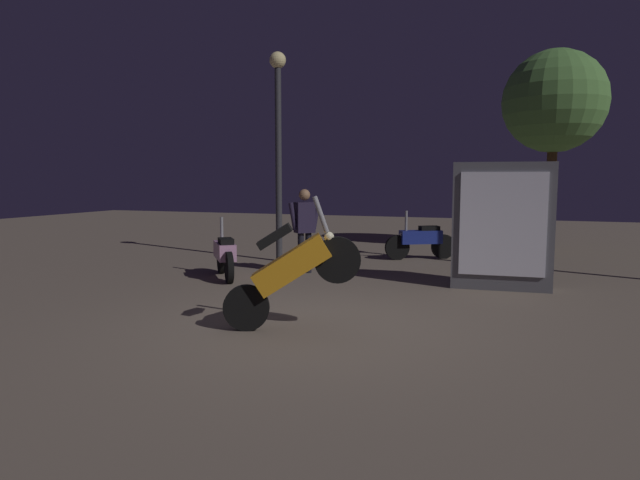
{
  "coord_description": "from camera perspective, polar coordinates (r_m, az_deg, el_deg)",
  "views": [
    {
      "loc": [
        2.34,
        -6.41,
        1.83
      ],
      "look_at": [
        -0.24,
        0.7,
        1.0
      ],
      "focal_mm": 31.35,
      "sensor_mm": 36.0,
      "label": 1
    }
  ],
  "objects": [
    {
      "name": "ground_plane",
      "position": [
        7.06,
        -0.1,
        -8.75
      ],
      "size": [
        40.0,
        40.0,
        0.0
      ],
      "primitive_type": "plane",
      "color": "#756656"
    },
    {
      "name": "motorcycle_orange_foreground",
      "position": [
        6.71,
        -2.96,
        -3.05
      ],
      "size": [
        1.59,
        0.68,
        1.63
      ],
      "rotation": [
        0.0,
        0.0,
        0.36
      ],
      "color": "black",
      "rests_on": "ground_plane"
    },
    {
      "name": "motorcycle_pink_parked_left",
      "position": [
        10.44,
        -9.7,
        -1.47
      ],
      "size": [
        1.09,
        1.38,
        1.11
      ],
      "rotation": [
        0.0,
        0.0,
        2.22
      ],
      "color": "black",
      "rests_on": "ground_plane"
    },
    {
      "name": "motorcycle_blue_parked_right",
      "position": [
        12.9,
        10.25,
        -0.01
      ],
      "size": [
        1.49,
        0.9,
        1.11
      ],
      "rotation": [
        0.0,
        0.0,
        3.66
      ],
      "color": "black",
      "rests_on": "ground_plane"
    },
    {
      "name": "person_rider_beside",
      "position": [
        10.79,
        -1.59,
        1.7
      ],
      "size": [
        0.54,
        0.53,
        1.63
      ],
      "rotation": [
        0.0,
        0.0,
        2.34
      ],
      "color": "black",
      "rests_on": "ground_plane"
    },
    {
      "name": "streetlamp_far",
      "position": [
        12.46,
        -4.29,
        11.32
      ],
      "size": [
        0.36,
        0.36,
        4.55
      ],
      "color": "#38383D",
      "rests_on": "ground_plane"
    },
    {
      "name": "tree_left_bg",
      "position": [
        15.33,
        22.82,
        12.84
      ],
      "size": [
        2.52,
        2.52,
        4.99
      ],
      "color": "#4C331E",
      "rests_on": "ground_plane"
    },
    {
      "name": "kiosk_billboard",
      "position": [
        9.73,
        18.09,
        1.38
      ],
      "size": [
        1.63,
        0.63,
        2.1
      ],
      "rotation": [
        0.0,
        0.0,
        3.2
      ],
      "color": "#595960",
      "rests_on": "ground_plane"
    }
  ]
}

